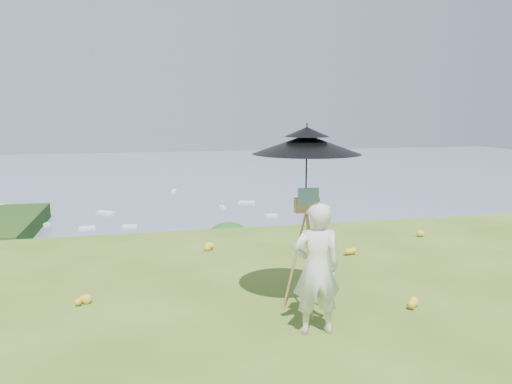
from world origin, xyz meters
name	(u,v)px	position (x,y,z in m)	size (l,w,h in m)	color
shoreline_tier	(170,347)	(0.00, 75.00, -36.00)	(170.00, 28.00, 8.00)	slate
bay_water	(149,188)	(0.00, 240.00, -34.00)	(700.00, 700.00, 0.00)	slate
slope_trees	(192,329)	(0.00, 35.00, -15.00)	(110.00, 50.00, 6.00)	#195519
harbor_town	(168,310)	(0.00, 75.00, -29.50)	(110.00, 22.00, 5.00)	silver
moored_boats	(115,224)	(-12.50, 161.00, -33.65)	(140.00, 140.00, 0.70)	white
painter	(316,269)	(-1.66, 1.70, 0.76)	(0.55, 0.36, 1.51)	beige
field_easel	(306,250)	(-1.58, 2.30, 0.79)	(0.60, 0.60, 1.59)	#9E7C42
sun_umbrella	(306,167)	(-1.58, 2.33, 1.83)	(1.32, 1.32, 1.06)	black
painter_cap	(318,206)	(-1.66, 1.70, 1.47)	(0.18, 0.21, 0.10)	#C96E6F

